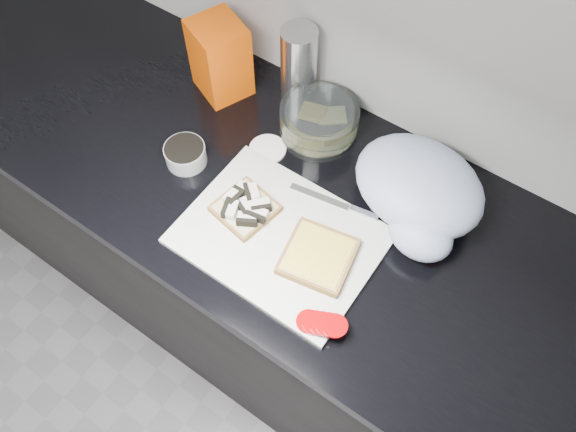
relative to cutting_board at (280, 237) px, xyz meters
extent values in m
cube|color=black|center=(-0.06, 0.11, -0.48)|extent=(3.50, 0.60, 0.86)
cube|color=black|center=(-0.06, 0.11, -0.03)|extent=(3.50, 0.64, 0.04)
cube|color=silver|center=(0.00, 0.00, 0.00)|extent=(0.40, 0.30, 0.01)
cube|color=#CCBC8F|center=(-0.10, 0.01, 0.01)|extent=(0.13, 0.13, 0.01)
cube|color=silver|center=(-0.12, 0.04, 0.03)|extent=(0.04, 0.02, 0.01)
cube|color=black|center=(-0.12, 0.04, 0.03)|extent=(0.04, 0.01, 0.02)
cube|color=silver|center=(-0.10, 0.04, 0.03)|extent=(0.04, 0.04, 0.01)
cube|color=black|center=(-0.10, 0.04, 0.03)|extent=(0.04, 0.03, 0.02)
cube|color=silver|center=(-0.07, 0.03, 0.03)|extent=(0.04, 0.04, 0.01)
cube|color=black|center=(-0.07, 0.03, 0.03)|extent=(0.04, 0.04, 0.02)
cube|color=silver|center=(-0.13, 0.01, 0.03)|extent=(0.03, 0.04, 0.01)
cube|color=black|center=(-0.13, 0.01, 0.03)|extent=(0.01, 0.04, 0.02)
cube|color=silver|center=(-0.09, 0.01, 0.03)|extent=(0.05, 0.04, 0.01)
cube|color=black|center=(-0.09, 0.01, 0.03)|extent=(0.04, 0.03, 0.02)
cube|color=silver|center=(-0.07, -0.01, 0.03)|extent=(0.05, 0.04, 0.01)
cube|color=black|center=(-0.07, -0.01, 0.03)|extent=(0.04, 0.03, 0.02)
cube|color=silver|center=(-0.11, -0.02, 0.03)|extent=(0.03, 0.04, 0.01)
cube|color=black|center=(-0.11, -0.02, 0.03)|extent=(0.02, 0.04, 0.02)
cube|color=silver|center=(-0.06, 0.01, 0.03)|extent=(0.04, 0.03, 0.01)
cube|color=black|center=(-0.06, 0.01, 0.03)|extent=(0.04, 0.02, 0.02)
cube|color=#CCBC8F|center=(0.09, 0.00, 0.01)|extent=(0.15, 0.15, 0.02)
cube|color=gold|center=(0.09, 0.00, 0.03)|extent=(0.14, 0.14, 0.00)
cylinder|color=#A20305|center=(0.15, -0.12, 0.01)|extent=(0.06, 0.06, 0.01)
cylinder|color=#A20305|center=(0.16, -0.12, 0.01)|extent=(0.06, 0.06, 0.01)
cylinder|color=#A20305|center=(0.18, -0.11, 0.02)|extent=(0.05, 0.05, 0.01)
cylinder|color=#A20305|center=(0.19, -0.11, 0.02)|extent=(0.05, 0.05, 0.01)
cylinder|color=#A20305|center=(0.20, -0.11, 0.02)|extent=(0.06, 0.06, 0.01)
cube|color=#B6B5BA|center=(0.02, 0.13, 0.01)|extent=(0.14, 0.04, 0.00)
cube|color=#B6B5BA|center=(0.12, 0.14, 0.01)|extent=(0.06, 0.02, 0.01)
cylinder|color=gray|center=(-0.29, 0.05, 0.02)|extent=(0.09, 0.09, 0.05)
cylinder|color=black|center=(-0.29, 0.05, 0.04)|extent=(0.09, 0.09, 0.01)
cylinder|color=white|center=(-0.16, 0.18, 0.00)|extent=(0.11, 0.11, 0.01)
cylinder|color=silver|center=(-0.09, 0.29, 0.03)|extent=(0.18, 0.18, 0.08)
cube|color=gold|center=(-0.11, 0.28, 0.03)|extent=(0.07, 0.06, 0.04)
cube|color=#D7D480|center=(-0.07, 0.30, 0.01)|extent=(0.08, 0.08, 0.01)
cube|color=#F94404|center=(-0.36, 0.27, 0.09)|extent=(0.15, 0.15, 0.19)
cylinder|color=silver|center=(-0.19, 0.35, 0.09)|extent=(0.08, 0.08, 0.20)
ellipsoid|color=silver|center=(0.18, 0.24, 0.06)|extent=(0.32, 0.27, 0.13)
ellipsoid|color=silver|center=(0.24, 0.15, 0.04)|extent=(0.15, 0.13, 0.09)
sphere|color=#A20305|center=(0.22, 0.16, 0.02)|extent=(0.06, 0.06, 0.06)
sphere|color=#A20305|center=(0.27, 0.15, 0.02)|extent=(0.06, 0.06, 0.06)
sphere|color=#A20305|center=(0.17, 0.19, 0.02)|extent=(0.06, 0.06, 0.06)
camera|label=1|loc=(0.34, -0.46, 1.01)|focal=35.00mm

